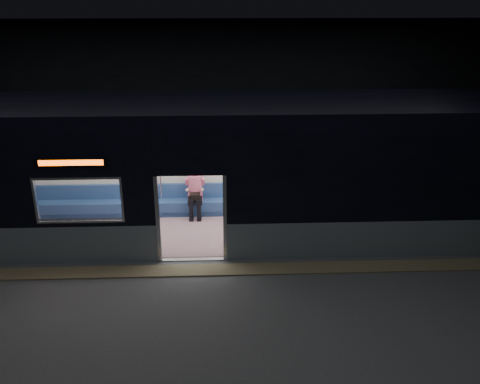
{
  "coord_description": "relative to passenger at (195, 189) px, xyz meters",
  "views": [
    {
      "loc": [
        0.65,
        -9.23,
        5.62
      ],
      "look_at": [
        1.13,
        2.3,
        1.16
      ],
      "focal_mm": 38.0,
      "sensor_mm": 36.0,
      "label": 1
    }
  ],
  "objects": [
    {
      "name": "passenger",
      "position": [
        0.0,
        0.0,
        0.0
      ],
      "size": [
        0.39,
        0.68,
        1.37
      ],
      "rotation": [
        0.0,
        0.0,
        -0.05
      ],
      "color": "black",
      "rests_on": "metro_car"
    },
    {
      "name": "station_envelope",
      "position": [
        0.03,
        -3.55,
        2.87
      ],
      "size": [
        24.0,
        14.0,
        5.0
      ],
      "color": "black",
      "rests_on": "station_floor"
    },
    {
      "name": "tactile_strip",
      "position": [
        0.03,
        -3.0,
        -0.78
      ],
      "size": [
        22.8,
        0.5,
        0.03
      ],
      "primitive_type": "cube",
      "color": "#8C7F59",
      "rests_on": "station_floor"
    },
    {
      "name": "transit_map",
      "position": [
        1.32,
        0.31,
        0.65
      ],
      "size": [
        0.91,
        0.03,
        0.59
      ],
      "primitive_type": "cube",
      "color": "white",
      "rests_on": "metro_car"
    },
    {
      "name": "handbag",
      "position": [
        0.0,
        -0.22,
        -0.12
      ],
      "size": [
        0.33,
        0.3,
        0.14
      ],
      "primitive_type": "cube",
      "rotation": [
        0.0,
        0.0,
        -0.29
      ],
      "color": "black",
      "rests_on": "passenger"
    },
    {
      "name": "station_floor",
      "position": [
        0.03,
        -3.55,
        -0.8
      ],
      "size": [
        24.0,
        14.0,
        0.01
      ],
      "primitive_type": "cube",
      "color": "#47494C",
      "rests_on": "ground"
    },
    {
      "name": "metro_car",
      "position": [
        0.03,
        -1.0,
        1.05
      ],
      "size": [
        18.0,
        3.04,
        3.35
      ],
      "color": "gray",
      "rests_on": "station_floor"
    }
  ]
}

